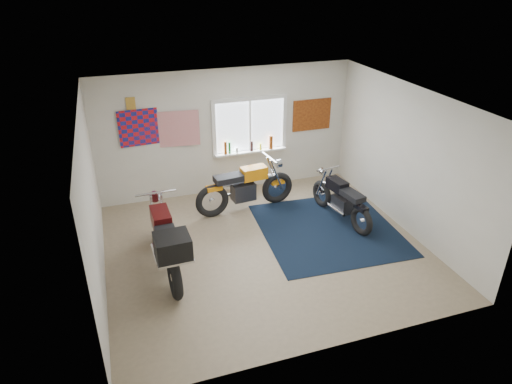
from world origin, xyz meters
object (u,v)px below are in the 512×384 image
object	(u,v)px
black_chrome_bike	(341,201)
maroon_tourer	(166,243)
yellow_triumph	(245,188)
navy_rug	(328,229)

from	to	relation	value
black_chrome_bike	maroon_tourer	world-z (taller)	maroon_tourer
yellow_triumph	maroon_tourer	xyz separation A→B (m)	(-1.83, -1.71, 0.12)
maroon_tourer	yellow_triumph	bearing A→B (deg)	-48.66
navy_rug	yellow_triumph	xyz separation A→B (m)	(-1.27, 1.28, 0.47)
yellow_triumph	black_chrome_bike	distance (m)	1.94
black_chrome_bike	maroon_tourer	size ratio (longest dim) A/B	0.81
yellow_triumph	black_chrome_bike	xyz separation A→B (m)	(1.66, -0.99, -0.06)
yellow_triumph	maroon_tourer	bearing A→B (deg)	-143.34
navy_rug	yellow_triumph	distance (m)	1.86
navy_rug	yellow_triumph	world-z (taller)	yellow_triumph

